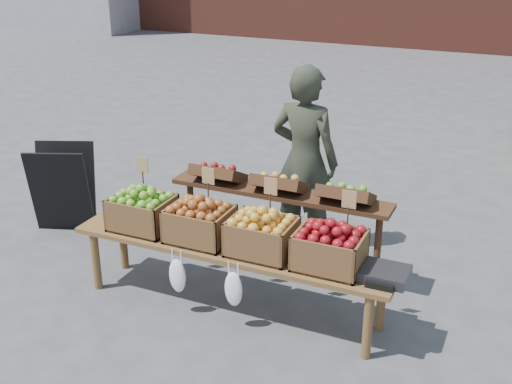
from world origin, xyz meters
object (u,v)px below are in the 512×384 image
at_px(vendor, 305,161).
at_px(chalkboard_sign, 63,188).
at_px(crate_golden_apples, 142,213).
at_px(crate_russet_pears, 200,224).
at_px(display_bench, 231,277).
at_px(crate_green_apples, 329,250).
at_px(weighing_scale, 385,274).
at_px(back_table, 279,220).
at_px(crate_red_apples, 262,237).

relative_size(vendor, chalkboard_sign, 1.99).
bearing_deg(crate_golden_apples, crate_russet_pears, 0.00).
height_order(display_bench, crate_green_apples, crate_green_apples).
xyz_separation_m(display_bench, weighing_scale, (1.25, 0.00, 0.33)).
height_order(vendor, crate_russet_pears, vendor).
bearing_deg(chalkboard_sign, vendor, -8.33).
height_order(back_table, display_bench, back_table).
bearing_deg(crate_russet_pears, weighing_scale, 0.00).
bearing_deg(vendor, crate_green_apples, 123.33).
bearing_deg(chalkboard_sign, weighing_scale, -33.09).
bearing_deg(chalkboard_sign, crate_green_apples, -34.51).
height_order(vendor, back_table, vendor).
distance_m(chalkboard_sign, crate_golden_apples, 1.58).
distance_m(display_bench, crate_russet_pears, 0.51).
xyz_separation_m(chalkboard_sign, display_bench, (2.24, -0.65, -0.17)).
height_order(crate_russet_pears, crate_red_apples, same).
bearing_deg(weighing_scale, crate_golden_apples, 180.00).
height_order(display_bench, weighing_scale, weighing_scale).
bearing_deg(back_table, chalkboard_sign, -178.35).
height_order(chalkboard_sign, display_bench, chalkboard_sign).
bearing_deg(weighing_scale, chalkboard_sign, 169.43).
distance_m(chalkboard_sign, crate_russet_pears, 2.09).
bearing_deg(crate_russet_pears, chalkboard_sign, 161.67).
bearing_deg(vendor, crate_red_apples, 100.72).
bearing_deg(crate_red_apples, vendor, 95.36).
relative_size(back_table, crate_russet_pears, 4.20).
xyz_separation_m(display_bench, crate_red_apples, (0.28, 0.00, 0.42)).
distance_m(vendor, crate_green_apples, 1.44).
bearing_deg(crate_red_apples, back_table, 101.82).
relative_size(display_bench, crate_red_apples, 5.40).
bearing_deg(crate_golden_apples, vendor, 52.03).
relative_size(crate_red_apples, weighing_scale, 1.47).
bearing_deg(chalkboard_sign, back_table, -20.86).
distance_m(back_table, weighing_scale, 1.34).
height_order(back_table, crate_red_apples, back_table).
relative_size(crate_golden_apples, crate_russet_pears, 1.00).
bearing_deg(crate_green_apples, weighing_scale, 0.00).
height_order(chalkboard_sign, crate_green_apples, chalkboard_sign).
relative_size(crate_green_apples, weighing_scale, 1.47).
xyz_separation_m(back_table, crate_red_apples, (0.15, -0.72, 0.19)).
distance_m(crate_red_apples, crate_green_apples, 0.55).
height_order(back_table, weighing_scale, back_table).
bearing_deg(crate_red_apples, display_bench, 180.00).
xyz_separation_m(vendor, crate_green_apples, (0.67, -1.26, -0.20)).
xyz_separation_m(crate_red_apples, weighing_scale, (0.97, 0.00, -0.10)).
height_order(crate_russet_pears, crate_green_apples, same).
bearing_deg(crate_russet_pears, display_bench, 0.00).
height_order(display_bench, crate_russet_pears, crate_russet_pears).
height_order(vendor, weighing_scale, vendor).
bearing_deg(weighing_scale, display_bench, 180.00).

